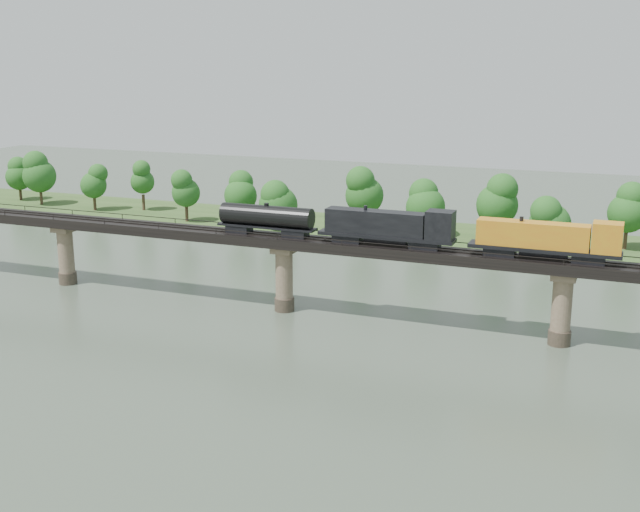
% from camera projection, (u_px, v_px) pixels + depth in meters
% --- Properties ---
extents(ground, '(400.00, 400.00, 0.00)m').
position_uv_depth(ground, '(180.00, 384.00, 93.91)').
color(ground, '#364334').
rests_on(ground, ground).
extents(far_bank, '(300.00, 24.00, 1.60)m').
position_uv_depth(far_bank, '(390.00, 233.00, 170.38)').
color(far_bank, '#2C471C').
rests_on(far_bank, ground).
extents(bridge, '(236.00, 30.00, 11.50)m').
position_uv_depth(bridge, '(284.00, 276.00, 119.64)').
color(bridge, '#473A2D').
rests_on(bridge, ground).
extents(bridge_superstructure, '(220.00, 4.90, 0.75)m').
position_uv_depth(bridge_superstructure, '(284.00, 234.00, 118.11)').
color(bridge_superstructure, black).
rests_on(bridge_superstructure, bridge).
extents(far_treeline, '(289.06, 17.54, 13.60)m').
position_uv_depth(far_treeline, '(347.00, 196.00, 167.33)').
color(far_treeline, '#382619').
rests_on(far_treeline, far_bank).
extents(freight_train, '(78.87, 3.07, 5.43)m').
position_uv_depth(freight_train, '(490.00, 235.00, 106.75)').
color(freight_train, black).
rests_on(freight_train, bridge).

